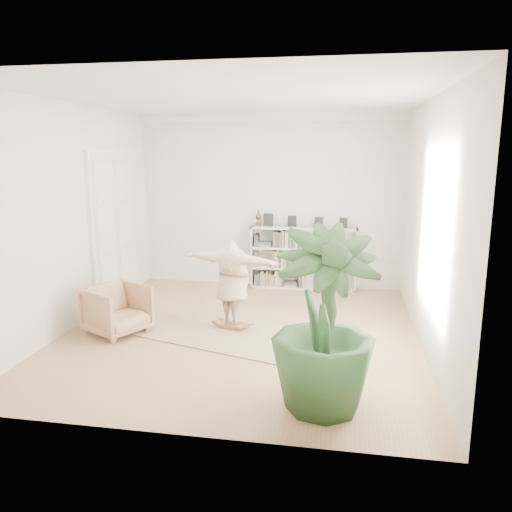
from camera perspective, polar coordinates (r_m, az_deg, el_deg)
The scene contains 9 objects.
floor at distance 8.06m, azimuth -1.67°, elevation -8.70°, with size 6.00×6.00×0.00m, color #9D7951.
room_shell at distance 10.47m, azimuth 1.55°, elevation 15.56°, with size 6.00×6.00×6.00m.
doors at distance 9.77m, azimuth -15.89°, elevation 2.98°, with size 0.09×1.78×2.92m.
bookshelf at distance 10.47m, azimuth 5.39°, elevation -0.31°, with size 2.20×0.35×1.64m.
armchair at distance 8.20m, azimuth -15.58°, elevation -5.91°, with size 0.83×0.85×0.77m, color tan.
rug at distance 8.22m, azimuth -2.64°, elevation -8.21°, with size 2.50×2.00×0.02m, color tan.
rocker_board at distance 8.21m, azimuth -2.64°, elevation -7.86°, with size 0.51×0.39×0.10m.
person at distance 7.98m, azimuth -2.69°, elevation -2.78°, with size 1.72×0.47×1.40m, color #CCAD99.
houseplant at distance 5.51m, azimuth 7.79°, elevation -7.34°, with size 1.15×1.15×2.05m, color #284D26.
Camera 1 is at (1.53, -7.39, 2.82)m, focal length 35.00 mm.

